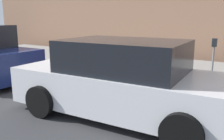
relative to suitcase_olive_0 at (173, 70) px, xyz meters
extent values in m
plane|color=#333335|center=(3.03, 0.87, -0.48)|extent=(40.00, 40.00, 0.00)
cube|color=gray|center=(3.03, -1.63, -0.41)|extent=(18.00, 5.00, 0.14)
cube|color=#59601E|center=(0.00, 0.00, 0.00)|extent=(0.44, 0.23, 0.69)
cube|color=black|center=(0.00, 0.00, 0.00)|extent=(0.45, 0.04, 0.70)
cylinder|color=gray|center=(-0.19, 0.00, 0.44)|extent=(0.02, 0.02, 0.19)
cylinder|color=gray|center=(0.19, 0.00, 0.44)|extent=(0.02, 0.02, 0.19)
cylinder|color=black|center=(0.00, 0.00, 0.53)|extent=(0.38, 0.03, 0.02)
cylinder|color=black|center=(-0.20, 0.00, -0.32)|extent=(0.04, 0.02, 0.04)
cylinder|color=black|center=(0.20, 0.00, -0.32)|extent=(0.04, 0.02, 0.04)
cube|color=black|center=(0.46, 0.05, 0.02)|extent=(0.36, 0.27, 0.72)
cube|color=black|center=(0.46, 0.05, 0.02)|extent=(0.36, 0.06, 0.73)
cylinder|color=gray|center=(0.32, 0.05, 0.51)|extent=(0.02, 0.02, 0.27)
cylinder|color=gray|center=(0.61, 0.06, 0.51)|extent=(0.02, 0.02, 0.27)
cylinder|color=black|center=(0.46, 0.05, 0.64)|extent=(0.29, 0.04, 0.02)
cylinder|color=black|center=(0.31, 0.05, -0.32)|extent=(0.04, 0.02, 0.04)
cylinder|color=black|center=(0.61, 0.06, -0.32)|extent=(0.04, 0.02, 0.04)
cube|color=#9EA0A8|center=(0.90, 0.00, 0.02)|extent=(0.40, 0.18, 0.73)
cube|color=black|center=(0.90, 0.00, 0.02)|extent=(0.41, 0.03, 0.74)
cylinder|color=gray|center=(0.73, 0.00, 0.40)|extent=(0.02, 0.02, 0.04)
cylinder|color=gray|center=(1.07, 0.00, 0.40)|extent=(0.02, 0.02, 0.04)
cylinder|color=black|center=(0.90, 0.00, 0.42)|extent=(0.34, 0.03, 0.02)
cylinder|color=black|center=(0.73, 0.00, -0.32)|extent=(0.04, 0.02, 0.04)
cylinder|color=black|center=(1.08, 0.00, -0.32)|extent=(0.04, 0.02, 0.04)
cube|color=red|center=(1.36, 0.00, 0.01)|extent=(0.40, 0.19, 0.70)
cube|color=black|center=(1.36, 0.00, 0.01)|extent=(0.40, 0.04, 0.72)
cylinder|color=gray|center=(1.20, 0.00, 0.51)|extent=(0.02, 0.02, 0.31)
cylinder|color=gray|center=(1.53, 0.00, 0.51)|extent=(0.02, 0.02, 0.31)
cylinder|color=black|center=(1.36, 0.00, 0.67)|extent=(0.33, 0.03, 0.02)
cylinder|color=black|center=(1.19, 0.00, -0.32)|extent=(0.04, 0.02, 0.04)
cylinder|color=black|center=(1.53, 0.00, -0.32)|extent=(0.04, 0.02, 0.04)
cube|color=#0F606B|center=(1.82, -0.01, -0.05)|extent=(0.39, 0.22, 0.58)
cube|color=black|center=(1.82, -0.01, -0.05)|extent=(0.39, 0.04, 0.60)
cylinder|color=gray|center=(1.65, 0.00, 0.37)|extent=(0.02, 0.02, 0.25)
cylinder|color=gray|center=(1.98, -0.01, 0.37)|extent=(0.02, 0.02, 0.25)
cylinder|color=black|center=(1.82, -0.01, 0.49)|extent=(0.32, 0.03, 0.02)
cylinder|color=black|center=(1.65, 0.00, -0.32)|extent=(0.04, 0.02, 0.04)
cylinder|color=black|center=(1.98, -0.01, -0.32)|extent=(0.04, 0.02, 0.04)
cube|color=maroon|center=(2.28, -0.01, -0.08)|extent=(0.43, 0.28, 0.54)
cube|color=black|center=(2.28, -0.01, -0.08)|extent=(0.43, 0.07, 0.55)
cylinder|color=gray|center=(2.10, -0.02, 0.34)|extent=(0.02, 0.02, 0.31)
cylinder|color=gray|center=(2.46, 0.00, 0.34)|extent=(0.02, 0.02, 0.31)
cylinder|color=black|center=(2.28, -0.01, 0.50)|extent=(0.36, 0.04, 0.02)
cylinder|color=black|center=(2.10, -0.02, -0.32)|extent=(0.05, 0.02, 0.04)
cylinder|color=black|center=(2.47, 0.00, -0.32)|extent=(0.05, 0.02, 0.04)
cylinder|color=#D89E0C|center=(3.18, 0.04, 0.01)|extent=(0.20, 0.20, 0.70)
sphere|color=#D89E0C|center=(3.18, 0.04, 0.40)|extent=(0.21, 0.21, 0.21)
cylinder|color=#D89E0C|center=(3.33, 0.04, 0.04)|extent=(0.09, 0.10, 0.09)
cylinder|color=#D89E0C|center=(3.03, 0.04, 0.04)|extent=(0.09, 0.10, 0.09)
cylinder|color=brown|center=(3.75, 0.19, 0.11)|extent=(0.14, 0.14, 0.92)
cylinder|color=slate|center=(-1.00, -0.21, 0.18)|extent=(0.05, 0.05, 1.05)
cube|color=#1E2328|center=(-1.00, -0.21, 0.82)|extent=(0.12, 0.09, 0.22)
cube|color=silver|center=(0.14, 2.60, 0.06)|extent=(4.57, 2.01, 0.74)
cube|color=black|center=(0.14, 2.60, 0.74)|extent=(2.42, 1.74, 0.61)
cylinder|color=black|center=(1.47, 3.56, -0.16)|extent=(0.65, 0.26, 0.64)
cylinder|color=black|center=(1.57, 1.80, -0.16)|extent=(0.65, 0.26, 0.64)
cylinder|color=black|center=(-1.30, 3.40, -0.16)|extent=(0.65, 0.26, 0.64)
cylinder|color=black|center=(-1.20, 1.64, -0.16)|extent=(0.65, 0.26, 0.64)
cylinder|color=black|center=(4.28, 1.70, -0.16)|extent=(0.64, 0.23, 0.64)
camera|label=1|loc=(-2.20, 6.63, 1.46)|focal=38.84mm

